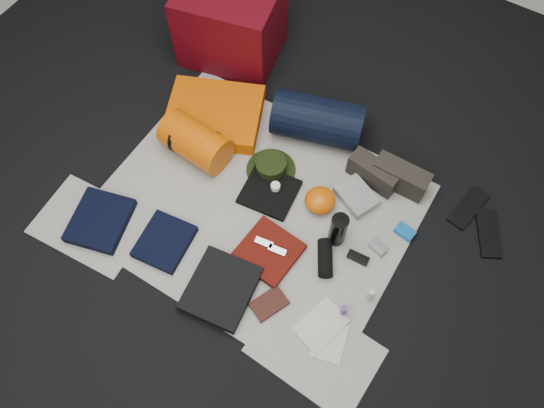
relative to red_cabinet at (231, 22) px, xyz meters
The scene contains 37 objects.
floor 1.18m from the red_cabinet, 50.25° to the right, with size 4.50×4.50×0.02m, color black.
newspaper_mat 1.18m from the red_cabinet, 50.25° to the right, with size 1.60×1.30×0.01m, color #BBB8AD.
newspaper_sheet_front_left 1.46m from the red_cabinet, 88.54° to the right, with size 0.58×0.40×0.00m, color #BBB8AD.
newspaper_sheet_front_right 1.97m from the red_cabinet, 44.98° to the right, with size 0.58×0.40×0.00m, color #BBB8AD.
red_cabinet is the anchor object (origin of this frame).
sleeping_pad 0.59m from the red_cabinet, 67.66° to the right, with size 0.54×0.44×0.10m, color #DF5902.
stuff_sack 0.81m from the red_cabinet, 71.06° to the right, with size 0.22×0.22×0.38m, color #CB5003.
sack_strap_left 0.79m from the red_cabinet, 78.03° to the right, with size 0.22×0.22×0.03m, color black.
sack_strap_right 0.85m from the red_cabinet, 64.63° to the right, with size 0.22×0.22×0.03m, color black.
navy_duffel 0.83m from the red_cabinet, 20.53° to the right, with size 0.26×0.26×0.50m, color black.
boonie_brim 0.96m from the red_cabinet, 43.37° to the right, with size 0.28×0.28×0.01m, color black.
boonie_crown 0.95m from the red_cabinet, 43.37° to the right, with size 0.17×0.17×0.07m, color black.
hiking_boot_left 1.27m from the red_cabinet, 18.53° to the right, with size 0.29×0.11×0.14m, color #292420.
hiking_boot_right 1.38m from the red_cabinet, 14.73° to the right, with size 0.31×0.11×0.15m, color #292420.
flip_flop_left 1.76m from the red_cabinet, ahead, with size 0.10×0.28×0.02m, color black.
flip_flop_right 1.92m from the red_cabinet, 11.26° to the right, with size 0.11×0.28×0.02m, color black.
trousers_navy_a 1.42m from the red_cabinet, 86.75° to the right, with size 0.28×0.32×0.05m, color black.
trousers_navy_b 1.40m from the red_cabinet, 71.36° to the right, with size 0.25×0.28×0.04m, color black.
trousers_charcoal 1.62m from the red_cabinet, 58.59° to the right, with size 0.31×0.35×0.06m, color black.
black_tshirt 1.10m from the red_cabinet, 45.80° to the right, with size 0.28×0.27×0.03m, color black.
red_shirt 1.44m from the red_cabinet, 49.07° to the right, with size 0.29×0.29×0.04m, color #510F08.
orange_stuff_sack 1.25m from the red_cabinet, 34.15° to the right, with size 0.17×0.17×0.11m, color #CB5003.
first_aid_pouch 1.31m from the red_cabinet, 25.30° to the right, with size 0.21×0.16×0.05m, color gray.
water_bottle 1.45m from the red_cabinet, 34.59° to the right, with size 0.09×0.09×0.23m, color black.
speaker 1.55m from the red_cabinet, 38.69° to the right, with size 0.08×0.08×0.20m, color black.
compact_camera 1.61m from the red_cabinet, 28.37° to the right, with size 0.09×0.06×0.04m, color #A5A6AA.
cyan_case 1.62m from the red_cabinet, 22.10° to the right, with size 0.10×0.07×0.03m, color #1058A3.
toiletry_purple 1.84m from the red_cabinet, 39.34° to the right, with size 0.03×0.03×0.09m, color #52267A.
toiletry_clear 1.81m from the red_cabinet, 34.44° to the right, with size 0.03×0.03×0.09m, color #A1A6A2.
paperback_book 1.71m from the red_cabinet, 50.45° to the right, with size 0.11×0.17×0.02m, color black.
map_booklet 1.87m from the red_cabinet, 43.12° to the right, with size 0.16×0.24×0.01m, color #BABBB2.
map_printout 1.95m from the red_cabinet, 42.72° to the right, with size 0.15×0.20×0.01m, color #BABBB2.
sunglasses 1.61m from the red_cabinet, 32.73° to the right, with size 0.11×0.04×0.03m, color black.
key_cluster 1.47m from the red_cabinet, 90.53° to the right, with size 0.08×0.08×0.01m, color #A5A6AA.
tape_roll 1.09m from the red_cabinet, 43.92° to the right, with size 0.05×0.05×0.04m, color white.
energy_bar_a 1.40m from the red_cabinet, 49.78° to the right, with size 0.10×0.04×0.01m, color #A5A6AA.
energy_bar_b 1.45m from the red_cabinet, 47.35° to the right, with size 0.10×0.04×0.01m, color #A5A6AA.
Camera 1 is at (0.77, -1.08, 2.56)m, focal length 35.00 mm.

